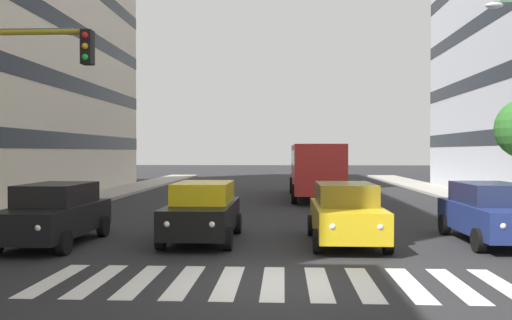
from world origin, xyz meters
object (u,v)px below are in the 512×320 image
Objects in this scene: car_2 at (203,211)px; street_lamp_right at (5,102)px; car_3 at (55,213)px; car_0 at (491,212)px; car_1 at (346,213)px; bus_behind_traffic at (315,165)px.

street_lamp_right is (6.82, -1.55, 3.39)m from car_2.
street_lamp_right is (2.72, -2.37, 3.39)m from car_3.
car_2 is 7.77m from street_lamp_right.
car_0 is 1.00× the size of car_3.
car_2 is at bearing 167.23° from street_lamp_right.
street_lamp_right reaches higher than car_1.
street_lamp_right is (10.97, -1.80, 3.39)m from car_1.
car_0 and car_1 have the same top height.
car_0 is 4.21m from car_1.
car_1 is 8.26m from car_3.
car_1 is 0.42× the size of bus_behind_traffic.
car_1 is 4.16m from car_2.
car_0 and car_2 have the same top height.
bus_behind_traffic is (-4.15, -14.67, 0.97)m from car_2.
car_1 is (4.20, 0.33, 0.00)m from car_0.
car_0 and car_3 have the same top height.
car_3 is 0.42× the size of bus_behind_traffic.
car_3 is at bearing 11.45° from car_2.
car_2 and car_3 have the same top height.
bus_behind_traffic is at bearing -105.80° from car_2.
car_2 is at bearing -3.48° from car_1.
car_1 is at bearing 90.00° from bus_behind_traffic.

